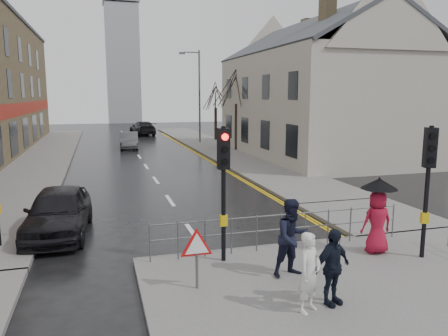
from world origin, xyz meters
TOP-DOWN VIEW (x-y plane):
  - ground at (0.00, 0.00)m, footprint 120.00×120.00m
  - near_pavement at (3.00, -3.50)m, footprint 10.00×9.00m
  - left_pavement at (-6.50, 23.00)m, footprint 4.00×44.00m
  - right_pavement at (6.50, 25.00)m, footprint 4.00×40.00m
  - pavement_bridge_right at (6.50, 3.00)m, footprint 4.00×4.20m
  - building_right_cream at (12.00, 18.00)m, footprint 9.00×16.40m
  - church_tower at (1.50, 62.00)m, footprint 5.00×5.00m
  - traffic_signal_near_left at (0.20, 0.20)m, footprint 0.28×0.27m
  - traffic_signal_near_right at (5.20, -1.00)m, footprint 0.34×0.33m
  - guard_railing_front at (1.95, 0.60)m, footprint 7.14×0.04m
  - warning_sign at (-0.80, -1.21)m, footprint 0.80×0.07m
  - street_lamp at (5.82, 28.00)m, footprint 1.83×0.25m
  - tree_near at (7.50, 22.00)m, footprint 2.40×2.40m
  - tree_far at (8.00, 30.00)m, footprint 2.40×2.40m
  - pedestrian_a at (1.05, -2.79)m, footprint 0.69×0.61m
  - pedestrian_b at (1.47, -1.13)m, footprint 0.98×0.82m
  - pedestrian_with_umbrella at (4.25, -0.38)m, footprint 0.96×0.96m
  - pedestrian_d at (1.62, -2.65)m, footprint 0.99×0.65m
  - car_parked at (-4.00, 4.00)m, footprint 2.07×4.49m
  - car_mid at (-0.32, 26.19)m, footprint 1.69×4.11m
  - car_far at (1.98, 38.37)m, footprint 2.69×5.34m

SIDE VIEW (x-z plane):
  - ground at x=0.00m, z-range 0.00..0.00m
  - near_pavement at x=3.00m, z-range 0.00..0.14m
  - left_pavement at x=-6.50m, z-range 0.00..0.14m
  - right_pavement at x=6.50m, z-range 0.00..0.14m
  - pavement_bridge_right at x=6.50m, z-range 0.00..0.14m
  - car_mid at x=-0.32m, z-range 0.00..1.32m
  - car_far at x=1.98m, z-range 0.00..1.49m
  - car_parked at x=-4.00m, z-range 0.00..1.49m
  - guard_railing_front at x=1.95m, z-range 0.36..1.36m
  - pedestrian_d at x=1.62m, z-range 0.14..1.70m
  - pedestrian_a at x=1.05m, z-range 0.14..1.72m
  - warning_sign at x=-0.80m, z-range 0.37..1.72m
  - pedestrian_b at x=1.47m, z-range 0.14..1.96m
  - pedestrian_with_umbrella at x=4.25m, z-range 0.24..2.25m
  - traffic_signal_near_left at x=0.20m, z-range 0.76..4.16m
  - traffic_signal_near_right at x=5.20m, z-range 0.76..4.16m
  - tree_far at x=8.00m, z-range 1.60..7.24m
  - street_lamp at x=5.82m, z-range 0.71..8.71m
  - building_right_cream at x=12.00m, z-range -0.27..9.83m
  - tree_near at x=7.50m, z-range 1.85..8.43m
  - church_tower at x=1.50m, z-range 0.00..18.00m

